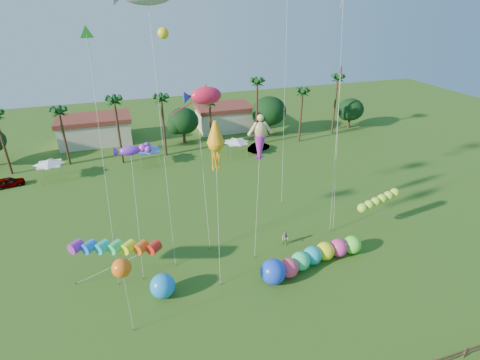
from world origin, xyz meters
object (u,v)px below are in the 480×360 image
object	(u,v)px
car_a	(9,182)
blue_ball	(163,286)
caterpillar_inflatable	(309,259)
car_b	(259,147)
spectator_b	(285,239)

from	to	relation	value
car_a	blue_ball	xyz separation A→B (m)	(17.41, -28.08, 0.45)
caterpillar_inflatable	blue_ball	xyz separation A→B (m)	(-14.02, 0.54, 0.10)
car_b	caterpillar_inflatable	bearing A→B (deg)	140.30
car_b	blue_ball	size ratio (longest dim) A/B	1.86
car_a	caterpillar_inflatable	world-z (taller)	caterpillar_inflatable
car_a	car_b	size ratio (longest dim) A/B	0.94
car_a	car_b	xyz separation A→B (m)	(37.76, 1.53, 0.02)
spectator_b	blue_ball	bearing A→B (deg)	-114.40
spectator_b	car_b	bearing A→B (deg)	125.95
car_b	caterpillar_inflatable	size ratio (longest dim) A/B	0.35
car_a	car_b	distance (m)	37.80
car_a	car_b	bearing A→B (deg)	-98.14
car_a	spectator_b	distance (m)	39.38
spectator_b	caterpillar_inflatable	bearing A→B (deg)	-29.26
car_b	spectator_b	world-z (taller)	spectator_b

